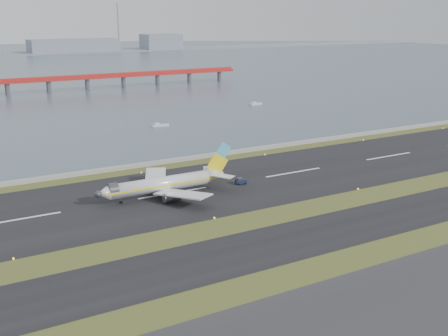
# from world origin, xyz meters

# --- Properties ---
(ground) EXTENTS (1000.00, 1000.00, 0.00)m
(ground) POSITION_xyz_m (0.00, 0.00, 0.00)
(ground) COLOR #334719
(ground) RESTS_ON ground
(taxiway_strip) EXTENTS (1000.00, 18.00, 0.10)m
(taxiway_strip) POSITION_xyz_m (0.00, -12.00, 0.05)
(taxiway_strip) COLOR black
(taxiway_strip) RESTS_ON ground
(runway_strip) EXTENTS (1000.00, 45.00, 0.10)m
(runway_strip) POSITION_xyz_m (0.00, 30.00, 0.05)
(runway_strip) COLOR black
(runway_strip) RESTS_ON ground
(seawall) EXTENTS (1000.00, 2.50, 1.00)m
(seawall) POSITION_xyz_m (0.00, 60.00, 0.50)
(seawall) COLOR #999994
(seawall) RESTS_ON ground
(red_pier) EXTENTS (260.00, 5.00, 10.20)m
(red_pier) POSITION_xyz_m (20.00, 250.00, 7.28)
(red_pier) COLOR #B1231E
(red_pier) RESTS_ON ground
(airliner) EXTENTS (38.52, 32.89, 12.80)m
(airliner) POSITION_xyz_m (-2.59, 28.81, 3.46)
(airliner) COLOR silver
(airliner) RESTS_ON ground
(pushback_tug) EXTENTS (3.25, 2.29, 1.90)m
(pushback_tug) POSITION_xyz_m (19.94, 27.95, 0.92)
(pushback_tug) COLOR #161D3C
(pushback_tug) RESTS_ON ground
(workboat_near) EXTENTS (7.47, 3.22, 1.76)m
(workboat_near) POSITION_xyz_m (34.61, 116.78, 0.56)
(workboat_near) COLOR silver
(workboat_near) RESTS_ON ground
(workboat_far) EXTENTS (7.80, 3.39, 1.83)m
(workboat_far) POSITION_xyz_m (102.36, 145.67, 0.58)
(workboat_far) COLOR silver
(workboat_far) RESTS_ON ground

